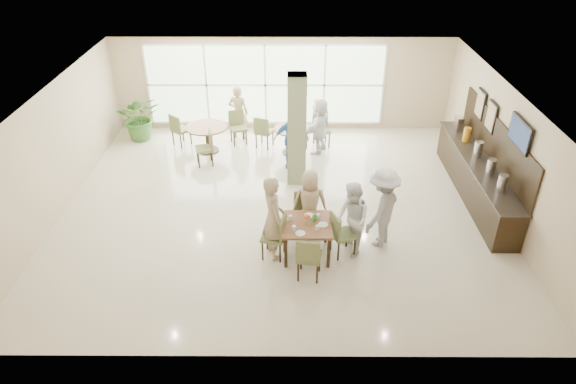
{
  "coord_description": "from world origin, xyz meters",
  "views": [
    {
      "loc": [
        0.24,
        -10.2,
        6.51
      ],
      "look_at": [
        0.2,
        -1.2,
        1.1
      ],
      "focal_mm": 32.0,
      "sensor_mm": 36.0,
      "label": 1
    }
  ],
  "objects_px": {
    "adult_a": "(291,139)",
    "adult_b": "(319,126)",
    "teen_right": "(352,220)",
    "round_table_left": "(207,132)",
    "teen_standing": "(382,208)",
    "adult_standing": "(238,113)",
    "teen_left": "(273,218)",
    "potted_plant": "(140,117)",
    "buffet_counter": "(477,175)",
    "round_table_right": "(293,134)",
    "teen_far": "(310,203)",
    "main_table": "(307,227)"
  },
  "relations": [
    {
      "from": "buffet_counter",
      "to": "round_table_right",
      "type": "bearing_deg",
      "value": 152.24
    },
    {
      "from": "teen_right",
      "to": "adult_b",
      "type": "distance_m",
      "value": 4.68
    },
    {
      "from": "main_table",
      "to": "round_table_right",
      "type": "bearing_deg",
      "value": 93.23
    },
    {
      "from": "teen_far",
      "to": "adult_standing",
      "type": "relative_size",
      "value": 0.93
    },
    {
      "from": "teen_right",
      "to": "adult_standing",
      "type": "xyz_separation_m",
      "value": [
        -2.75,
        5.55,
        0.0
      ]
    },
    {
      "from": "potted_plant",
      "to": "teen_standing",
      "type": "xyz_separation_m",
      "value": [
        6.28,
        -5.18,
        0.2
      ]
    },
    {
      "from": "adult_a",
      "to": "round_table_left",
      "type": "bearing_deg",
      "value": 157.26
    },
    {
      "from": "round_table_left",
      "to": "adult_b",
      "type": "bearing_deg",
      "value": -0.17
    },
    {
      "from": "main_table",
      "to": "round_table_left",
      "type": "bearing_deg",
      "value": 119.35
    },
    {
      "from": "teen_right",
      "to": "buffet_counter",
      "type": "bearing_deg",
      "value": 107.49
    },
    {
      "from": "teen_far",
      "to": "adult_standing",
      "type": "bearing_deg",
      "value": -65.48
    },
    {
      "from": "teen_left",
      "to": "teen_right",
      "type": "relative_size",
      "value": 1.12
    },
    {
      "from": "adult_standing",
      "to": "teen_right",
      "type": "bearing_deg",
      "value": 127.27
    },
    {
      "from": "teen_standing",
      "to": "teen_far",
      "type": "bearing_deg",
      "value": -69.86
    },
    {
      "from": "main_table",
      "to": "teen_left",
      "type": "distance_m",
      "value": 0.71
    },
    {
      "from": "adult_a",
      "to": "round_table_right",
      "type": "bearing_deg",
      "value": 85.44
    },
    {
      "from": "main_table",
      "to": "potted_plant",
      "type": "xyz_separation_m",
      "value": [
        -4.74,
        5.57,
        0.01
      ]
    },
    {
      "from": "teen_standing",
      "to": "main_table",
      "type": "bearing_deg",
      "value": -40.7
    },
    {
      "from": "main_table",
      "to": "teen_far",
      "type": "height_order",
      "value": "teen_far"
    },
    {
      "from": "teen_standing",
      "to": "adult_a",
      "type": "distance_m",
      "value": 3.9
    },
    {
      "from": "round_table_left",
      "to": "main_table",
      "type": "bearing_deg",
      "value": -60.65
    },
    {
      "from": "main_table",
      "to": "adult_b",
      "type": "distance_m",
      "value": 4.76
    },
    {
      "from": "round_table_left",
      "to": "buffet_counter",
      "type": "distance_m",
      "value": 7.2
    },
    {
      "from": "teen_right",
      "to": "adult_b",
      "type": "height_order",
      "value": "teen_right"
    },
    {
      "from": "round_table_right",
      "to": "teen_right",
      "type": "distance_m",
      "value": 4.72
    },
    {
      "from": "potted_plant",
      "to": "adult_standing",
      "type": "distance_m",
      "value": 2.89
    },
    {
      "from": "teen_left",
      "to": "teen_far",
      "type": "xyz_separation_m",
      "value": [
        0.75,
        0.78,
        -0.15
      ]
    },
    {
      "from": "adult_standing",
      "to": "teen_left",
      "type": "bearing_deg",
      "value": 112.83
    },
    {
      "from": "potted_plant",
      "to": "adult_b",
      "type": "relative_size",
      "value": 0.86
    },
    {
      "from": "potted_plant",
      "to": "buffet_counter",
      "type": "bearing_deg",
      "value": -20.06
    },
    {
      "from": "adult_a",
      "to": "adult_b",
      "type": "distance_m",
      "value": 1.2
    },
    {
      "from": "round_table_left",
      "to": "adult_standing",
      "type": "distance_m",
      "value": 1.22
    },
    {
      "from": "teen_left",
      "to": "teen_standing",
      "type": "bearing_deg",
      "value": -101.75
    },
    {
      "from": "potted_plant",
      "to": "adult_a",
      "type": "height_order",
      "value": "adult_a"
    },
    {
      "from": "buffet_counter",
      "to": "adult_b",
      "type": "height_order",
      "value": "buffet_counter"
    },
    {
      "from": "teen_left",
      "to": "teen_right",
      "type": "xyz_separation_m",
      "value": [
        1.56,
        0.08,
        -0.1
      ]
    },
    {
      "from": "teen_right",
      "to": "adult_a",
      "type": "xyz_separation_m",
      "value": [
        -1.2,
        3.75,
        -0.01
      ]
    },
    {
      "from": "main_table",
      "to": "round_table_right",
      "type": "relative_size",
      "value": 0.94
    },
    {
      "from": "adult_a",
      "to": "teen_right",
      "type": "bearing_deg",
      "value": -73.76
    },
    {
      "from": "round_table_left",
      "to": "round_table_right",
      "type": "distance_m",
      "value": 2.41
    },
    {
      "from": "round_table_right",
      "to": "buffet_counter",
      "type": "height_order",
      "value": "buffet_counter"
    },
    {
      "from": "buffet_counter",
      "to": "adult_b",
      "type": "relative_size",
      "value": 2.99
    },
    {
      "from": "adult_a",
      "to": "adult_b",
      "type": "xyz_separation_m",
      "value": [
        0.78,
        0.91,
        -0.0
      ]
    },
    {
      "from": "teen_left",
      "to": "adult_standing",
      "type": "bearing_deg",
      "value": -10.14
    },
    {
      "from": "teen_right",
      "to": "adult_b",
      "type": "bearing_deg",
      "value": 167.64
    },
    {
      "from": "teen_standing",
      "to": "adult_b",
      "type": "relative_size",
      "value": 1.11
    },
    {
      "from": "round_table_right",
      "to": "teen_left",
      "type": "distance_m",
      "value": 4.68
    },
    {
      "from": "adult_a",
      "to": "teen_standing",
      "type": "bearing_deg",
      "value": -63.17
    },
    {
      "from": "teen_standing",
      "to": "adult_b",
      "type": "height_order",
      "value": "teen_standing"
    },
    {
      "from": "teen_right",
      "to": "main_table",
      "type": "bearing_deg",
      "value": -102.57
    }
  ]
}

